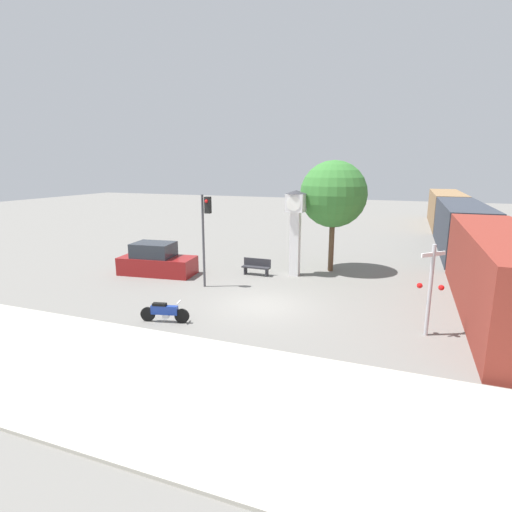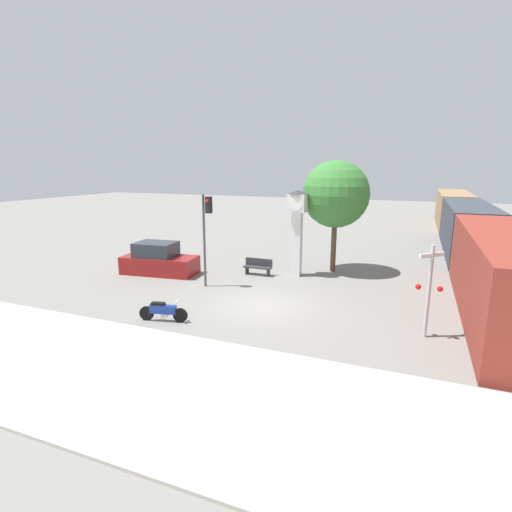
% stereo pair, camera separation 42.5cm
% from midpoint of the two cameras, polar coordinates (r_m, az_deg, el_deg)
% --- Properties ---
extents(ground_plane, '(120.00, 120.00, 0.00)m').
position_cam_midpoint_polar(ground_plane, '(17.67, 1.46, -7.05)').
color(ground_plane, slate).
extents(sidewalk_strip, '(36.00, 6.00, 0.10)m').
position_cam_midpoint_polar(sidewalk_strip, '(11.82, -11.49, -17.64)').
color(sidewalk_strip, '#BCB7A8').
rests_on(sidewalk_strip, ground_plane).
extents(motorcycle, '(1.94, 0.61, 0.87)m').
position_cam_midpoint_polar(motorcycle, '(16.15, -12.40, -7.71)').
color(motorcycle, black).
rests_on(motorcycle, ground_plane).
extents(clock_tower, '(1.15, 1.15, 4.72)m').
position_cam_midpoint_polar(clock_tower, '(21.89, 6.47, 5.15)').
color(clock_tower, white).
rests_on(clock_tower, ground_plane).
extents(freight_train, '(2.80, 39.83, 3.40)m').
position_cam_midpoint_polar(freight_train, '(32.05, 28.25, 3.53)').
color(freight_train, maroon).
rests_on(freight_train, ground_plane).
extents(traffic_light, '(0.50, 0.35, 4.64)m').
position_cam_midpoint_polar(traffic_light, '(19.77, -6.51, 4.48)').
color(traffic_light, '#47474C').
rests_on(traffic_light, ground_plane).
extents(railroad_crossing_signal, '(0.90, 0.82, 3.35)m').
position_cam_midpoint_polar(railroad_crossing_signal, '(15.28, 24.22, -4.14)').
color(railroad_crossing_signal, '#B7B7BC').
rests_on(railroad_crossing_signal, ground_plane).
extents(street_tree, '(3.75, 3.75, 6.32)m').
position_cam_midpoint_polar(street_tree, '(23.01, 11.86, 8.60)').
color(street_tree, brown).
rests_on(street_tree, ground_plane).
extents(bench, '(1.60, 0.44, 0.92)m').
position_cam_midpoint_polar(bench, '(22.37, 0.84, -1.48)').
color(bench, '#2D2D33').
rests_on(bench, ground_plane).
extents(parked_car, '(4.38, 2.27, 1.80)m').
position_cam_midpoint_polar(parked_car, '(23.20, -13.20, -0.64)').
color(parked_car, maroon).
rests_on(parked_car, ground_plane).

